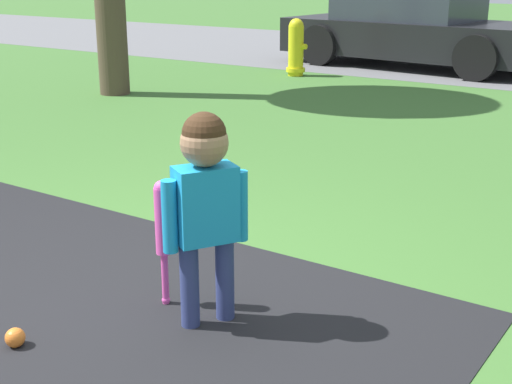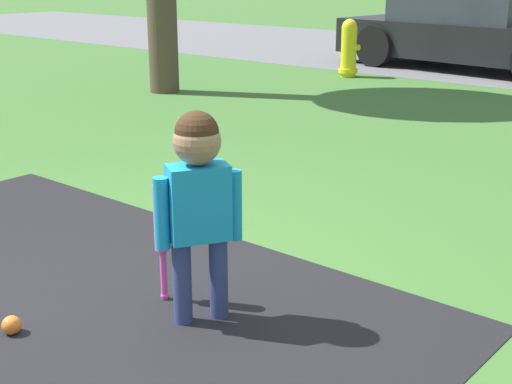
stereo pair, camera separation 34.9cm
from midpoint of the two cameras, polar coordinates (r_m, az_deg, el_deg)
ground_plane at (r=3.60m, az=-7.77°, el=-8.78°), size 60.00×60.00×0.00m
child at (r=3.16m, az=-1.51°, el=0.24°), size 0.27×0.36×1.00m
baseball_bat at (r=3.45m, az=-4.71°, el=-2.48°), size 0.08×0.08×0.64m
sports_ball at (r=3.40m, az=-16.19°, el=-10.26°), size 0.09×0.09×0.09m
fire_hydrant at (r=10.86m, az=8.38°, el=11.27°), size 0.32×0.29×0.84m
parked_car at (r=12.09m, az=17.98°, el=11.98°), size 4.49×2.20×1.16m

